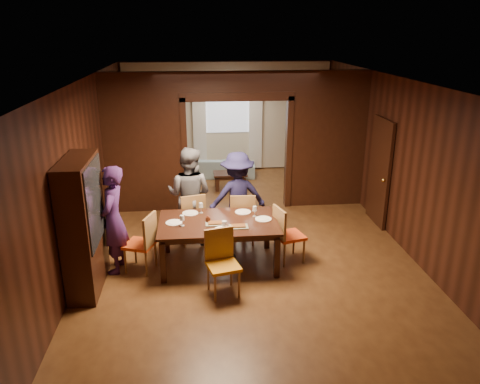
{
  "coord_description": "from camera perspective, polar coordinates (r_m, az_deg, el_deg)",
  "views": [
    {
      "loc": [
        -0.85,
        -7.92,
        3.73
      ],
      "look_at": [
        -0.13,
        -0.4,
        1.05
      ],
      "focal_mm": 35.0,
      "sensor_mm": 36.0,
      "label": 1
    }
  ],
  "objects": [
    {
      "name": "tumbler",
      "position": [
        7.25,
        -1.92,
        -4.08
      ],
      "size": [
        0.07,
        0.07,
        0.14
      ],
      "primitive_type": "cylinder",
      "color": "white",
      "rests_on": "dining_table"
    },
    {
      "name": "wineglass_right",
      "position": [
        7.73,
        1.8,
        -2.37
      ],
      "size": [
        0.08,
        0.08,
        0.18
      ],
      "primitive_type": null,
      "color": "silver",
      "rests_on": "dining_table"
    },
    {
      "name": "curtain_right",
      "position": [
        12.67,
        1.91,
        8.22
      ],
      "size": [
        0.35,
        0.06,
        2.4
      ],
      "primitive_type": "cube",
      "color": "white",
      "rests_on": "back_wall"
    },
    {
      "name": "platter_b",
      "position": [
        7.34,
        -0.19,
        -4.19
      ],
      "size": [
        0.3,
        0.2,
        0.04
      ],
      "primitive_type": "cube",
      "color": "gray",
      "rests_on": "dining_table"
    },
    {
      "name": "chair_left",
      "position": [
        7.65,
        -12.15,
        -6.03
      ],
      "size": [
        0.56,
        0.56,
        0.97
      ],
      "primitive_type": null,
      "rotation": [
        0.0,
        0.0,
        -1.91
      ],
      "color": "#D24513",
      "rests_on": "floor"
    },
    {
      "name": "chair_far_l",
      "position": [
        8.48,
        -6.0,
        -3.09
      ],
      "size": [
        0.54,
        0.54,
        0.97
      ],
      "primitive_type": null,
      "rotation": [
        0.0,
        0.0,
        3.41
      ],
      "color": "orange",
      "rests_on": "floor"
    },
    {
      "name": "plate_left",
      "position": [
        7.57,
        -8.04,
        -3.72
      ],
      "size": [
        0.27,
        0.27,
        0.01
      ],
      "primitive_type": "cylinder",
      "color": "white",
      "rests_on": "dining_table"
    },
    {
      "name": "platter_a",
      "position": [
        7.46,
        -3.07,
        -3.82
      ],
      "size": [
        0.3,
        0.2,
        0.04
      ],
      "primitive_type": "cube",
      "color": "gray",
      "rests_on": "dining_table"
    },
    {
      "name": "wineglass_far",
      "position": [
        7.9,
        -4.77,
        -1.94
      ],
      "size": [
        0.08,
        0.08,
        0.18
      ],
      "primitive_type": null,
      "color": "silver",
      "rests_on": "dining_table"
    },
    {
      "name": "condiment_jar",
      "position": [
        7.52,
        -3.92,
        -3.32
      ],
      "size": [
        0.08,
        0.08,
        0.11
      ],
      "primitive_type": null,
      "color": "#461D10",
      "rests_on": "dining_table"
    },
    {
      "name": "chair_right",
      "position": [
        7.82,
        6.08,
        -5.11
      ],
      "size": [
        0.54,
        0.54,
        0.97
      ],
      "primitive_type": null,
      "rotation": [
        0.0,
        0.0,
        1.85
      ],
      "color": "#EB4616",
      "rests_on": "floor"
    },
    {
      "name": "plate_right",
      "position": [
        7.65,
        2.86,
        -3.31
      ],
      "size": [
        0.27,
        0.27,
        0.01
      ],
      "primitive_type": "cylinder",
      "color": "white",
      "rests_on": "dining_table"
    },
    {
      "name": "door_right",
      "position": [
        9.53,
        16.68,
        2.34
      ],
      "size": [
        0.06,
        0.9,
        2.1
      ],
      "primitive_type": "cube",
      "color": "black",
      "rests_on": "floor"
    },
    {
      "name": "plate_far_r",
      "position": [
        7.92,
        0.36,
        -2.44
      ],
      "size": [
        0.27,
        0.27,
        0.01
      ],
      "primitive_type": "cylinder",
      "color": "white",
      "rests_on": "dining_table"
    },
    {
      "name": "floor",
      "position": [
        8.8,
        0.61,
        -5.56
      ],
      "size": [
        9.0,
        9.0,
        0.0
      ],
      "primitive_type": "plane",
      "color": "#4F2D16",
      "rests_on": "ground"
    },
    {
      "name": "room_walls",
      "position": [
        10.09,
        -0.5,
        6.79
      ],
      "size": [
        5.52,
        9.01,
        2.9
      ],
      "color": "black",
      "rests_on": "floor"
    },
    {
      "name": "person_grey",
      "position": [
        8.44,
        -6.18,
        -0.36
      ],
      "size": [
        1.04,
        0.93,
        1.75
      ],
      "primitive_type": "imported",
      "rotation": [
        0.0,
        0.0,
        2.77
      ],
      "color": "slate",
      "rests_on": "floor"
    },
    {
      "name": "dining_table",
      "position": [
        7.72,
        -2.61,
        -6.22
      ],
      "size": [
        1.92,
        1.19,
        0.76
      ],
      "primitive_type": "cube",
      "color": "black",
      "rests_on": "floor"
    },
    {
      "name": "person_navy",
      "position": [
        8.45,
        -0.31,
        -0.56
      ],
      "size": [
        1.14,
        0.76,
        1.65
      ],
      "primitive_type": "imported",
      "rotation": [
        0.0,
        0.0,
        3.28
      ],
      "color": "#1A183C",
      "rests_on": "floor"
    },
    {
      "name": "coffee_table",
      "position": [
        11.35,
        -1.2,
        1.39
      ],
      "size": [
        0.8,
        0.5,
        0.4
      ],
      "primitive_type": "cube",
      "color": "black",
      "rests_on": "floor"
    },
    {
      "name": "person_purple",
      "position": [
        7.59,
        -15.2,
        -3.3
      ],
      "size": [
        0.48,
        0.67,
        1.74
      ],
      "primitive_type": "imported",
      "rotation": [
        0.0,
        0.0,
        -1.67
      ],
      "color": "#401E59",
      "rests_on": "floor"
    },
    {
      "name": "hutch",
      "position": [
        7.18,
        -18.59,
        -3.91
      ],
      "size": [
        0.4,
        1.2,
        2.0
      ],
      "primitive_type": "cube",
      "color": "black",
      "rests_on": "floor"
    },
    {
      "name": "chair_near",
      "position": [
        6.85,
        -2.05,
        -8.77
      ],
      "size": [
        0.53,
        0.53,
        0.97
      ],
      "primitive_type": null,
      "rotation": [
        0.0,
        0.0,
        0.25
      ],
      "color": "orange",
      "rests_on": "floor"
    },
    {
      "name": "plate_far_l",
      "position": [
        7.92,
        -6.07,
        -2.57
      ],
      "size": [
        0.27,
        0.27,
        0.01
      ],
      "primitive_type": "cylinder",
      "color": "silver",
      "rests_on": "dining_table"
    },
    {
      "name": "sofa",
      "position": [
        12.3,
        -2.15,
        3.04
      ],
      "size": [
        1.74,
        0.8,
        0.49
      ],
      "primitive_type": "imported",
      "rotation": [
        0.0,
        0.0,
        3.06
      ],
      "color": "#91B2BE",
      "rests_on": "floor"
    },
    {
      "name": "chair_far_r",
      "position": [
        8.44,
        0.29,
        -3.09
      ],
      "size": [
        0.47,
        0.47,
        0.97
      ],
      "primitive_type": null,
      "rotation": [
        0.0,
        0.0,
        3.08
      ],
      "color": "#CE4A13",
      "rests_on": "floor"
    },
    {
      "name": "serving_bowl",
      "position": [
        7.64,
        -1.55,
        -3.08
      ],
      "size": [
        0.28,
        0.28,
        0.07
      ],
      "primitive_type": "imported",
      "color": "black",
      "rests_on": "dining_table"
    },
    {
      "name": "plate_near",
      "position": [
        7.24,
        -2.2,
        -4.65
      ],
      "size": [
        0.27,
        0.27,
        0.01
      ],
      "primitive_type": "cylinder",
      "color": "white",
      "rests_on": "dining_table"
    },
    {
      "name": "window_far",
      "position": [
        12.56,
        -1.54,
        10.2
      ],
      "size": [
        1.2,
        0.03,
        1.3
      ],
      "primitive_type": "cube",
      "color": "silver",
      "rests_on": "back_wall"
    },
    {
      "name": "curtain_left",
      "position": [
        12.57,
        -4.96,
        8.06
      ],
      "size": [
        0.35,
        0.06,
        2.4
      ],
      "primitive_type": "cube",
      "color": "white",
      "rests_on": "back_wall"
    },
    {
      "name": "ceiling",
      "position": [
        8.01,
        0.68,
        13.58
      ],
      "size": [
        5.5,
        9.0,
        0.02
      ],
      "primitive_type": "cube",
      "color": "silver",
      "rests_on": "room_walls"
    },
    {
      "name": "wineglass_left",
      "position": [
        7.41,
        -7.06,
        -3.49
      ],
      "size": [
        0.08,
        0.08,
        0.18
      ],
      "primitive_type": null,
      "color": "silver",
      "rests_on": "dining_table"
    }
  ]
}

